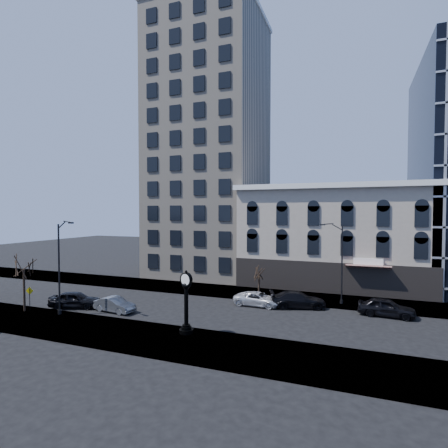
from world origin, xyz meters
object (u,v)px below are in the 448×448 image
at_px(street_lamp_near, 63,243).
at_px(car_near_a, 75,300).
at_px(street_clock, 186,305).
at_px(car_near_b, 115,305).
at_px(warning_sign, 30,294).

height_order(street_lamp_near, car_near_a, street_lamp_near).
distance_m(street_clock, car_near_b, 9.56).
distance_m(street_clock, warning_sign, 16.32).
bearing_deg(car_near_a, warning_sign, 110.28).
xyz_separation_m(car_near_a, car_near_b, (4.45, 0.26, -0.13)).
bearing_deg(street_lamp_near, warning_sign, -167.89).
height_order(street_lamp_near, warning_sign, street_lamp_near).
height_order(warning_sign, car_near_a, warning_sign).
bearing_deg(car_near_b, street_clock, -102.67).
height_order(warning_sign, car_near_b, warning_sign).
bearing_deg(street_lamp_near, street_clock, 11.98).
height_order(street_clock, car_near_a, street_clock).
distance_m(warning_sign, car_near_a, 3.94).
xyz_separation_m(street_clock, car_near_a, (-13.38, 2.74, -1.47)).
bearing_deg(warning_sign, street_clock, -18.25).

